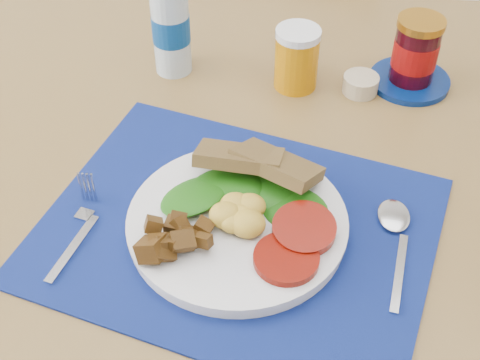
# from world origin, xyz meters

# --- Properties ---
(table) EXTENTS (1.40, 0.90, 0.75)m
(table) POSITION_xyz_m (0.00, 0.20, 0.67)
(table) COLOR brown
(table) RESTS_ON ground
(chair_far) EXTENTS (0.48, 0.47, 1.00)m
(chair_far) POSITION_xyz_m (0.02, 0.83, 0.52)
(chair_far) COLOR brown
(chair_far) RESTS_ON ground
(placemat) EXTENTS (0.59, 0.52, 0.00)m
(placemat) POSITION_xyz_m (-0.09, 0.00, 0.75)
(placemat) COLOR black
(placemat) RESTS_ON table
(breakfast_plate) EXTENTS (0.28, 0.28, 0.07)m
(breakfast_plate) POSITION_xyz_m (-0.09, -0.00, 0.77)
(breakfast_plate) COLOR silver
(breakfast_plate) RESTS_ON placemat
(fork) EXTENTS (0.04, 0.17, 0.00)m
(fork) POSITION_xyz_m (-0.29, -0.01, 0.76)
(fork) COLOR #B2B5BA
(fork) RESTS_ON placemat
(spoon) EXTENTS (0.04, 0.19, 0.01)m
(spoon) POSITION_xyz_m (0.12, 0.01, 0.76)
(spoon) COLOR #B2B5BA
(spoon) RESTS_ON placemat
(water_bottle) EXTENTS (0.06, 0.06, 0.21)m
(water_bottle) POSITION_xyz_m (-0.23, 0.36, 0.84)
(water_bottle) COLOR #ADBFCC
(water_bottle) RESTS_ON table
(juice_glass) EXTENTS (0.07, 0.07, 0.10)m
(juice_glass) POSITION_xyz_m (-0.02, 0.34, 0.80)
(juice_glass) COLOR #BC7205
(juice_glass) RESTS_ON table
(ramekin) EXTENTS (0.06, 0.06, 0.03)m
(ramekin) POSITION_xyz_m (0.08, 0.33, 0.76)
(ramekin) COLOR tan
(ramekin) RESTS_ON table
(jam_on_saucer) EXTENTS (0.13, 0.13, 0.12)m
(jam_on_saucer) POSITION_xyz_m (0.17, 0.36, 0.80)
(jam_on_saucer) COLOR #051C59
(jam_on_saucer) RESTS_ON table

